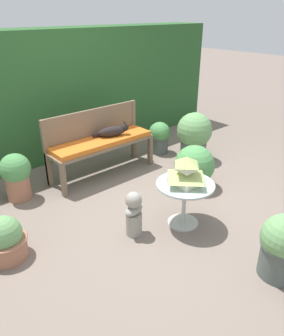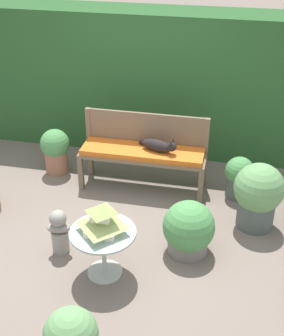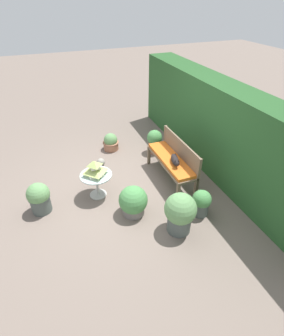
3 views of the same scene
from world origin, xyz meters
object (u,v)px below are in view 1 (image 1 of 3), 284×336
potted_plant_table_near (5,240)px  potted_plant_bench_left (159,137)px  garden_bench (102,144)px  patio_table (185,192)px  potted_plant_patio_mid (194,168)px  cat (114,131)px  potted_plant_path_edge (16,175)px  potted_plant_bench_right (283,246)px  garden_bust (134,213)px  potted_plant_table_far (194,135)px  pagoda_birdhouse (186,172)px

potted_plant_table_near → potted_plant_bench_left: potted_plant_bench_left is taller
garden_bench → patio_table: size_ratio=2.46×
garden_bench → potted_plant_patio_mid: potted_plant_patio_mid is taller
cat → potted_plant_path_edge: (-1.40, 0.15, -0.29)m
potted_plant_bench_right → potted_plant_table_near: bearing=133.8°
garden_bust → potted_plant_table_near: bearing=142.6°
cat → potted_plant_bench_right: cat is taller
patio_table → potted_plant_patio_mid: size_ratio=1.08×
potted_plant_table_near → potted_plant_table_far: size_ratio=0.59×
potted_plant_table_far → garden_bust: bearing=-155.9°
potted_plant_table_far → potted_plant_table_near: bearing=-173.5°
garden_bust → potted_plant_patio_mid: potted_plant_patio_mid is taller
potted_plant_patio_mid → pagoda_birdhouse: bearing=-146.2°
cat → pagoda_birdhouse: bearing=-82.4°
cat → potted_plant_bench_left: (0.97, 0.06, -0.35)m
potted_plant_table_far → potted_plant_bench_right: size_ratio=1.24×
garden_bench → garden_bust: bearing=-112.4°
cat → potted_plant_path_edge: 1.43m
garden_bust → potted_plant_path_edge: 1.65m
potted_plant_bench_left → potted_plant_table_far: 0.61m
cat → pagoda_birdhouse: size_ratio=1.30×
potted_plant_bench_left → potted_plant_bench_right: size_ratio=0.85×
potted_plant_table_far → potted_plant_path_edge: bearing=165.9°
potted_plant_patio_mid → potted_plant_bench_left: (0.46, 1.15, 0.00)m
cat → garden_bust: 1.61m
patio_table → potted_plant_table_near: (-1.69, 0.74, -0.20)m
garden_bench → potted_plant_bench_left: size_ratio=2.95×
garden_bench → potted_plant_table_near: bearing=-153.6°
pagoda_birdhouse → garden_bust: bearing=157.6°
garden_bench → potted_plant_table_far: 1.48m
cat → potted_plant_table_far: 1.30m
potted_plant_table_near → cat: bearing=23.6°
garden_bench → patio_table: (-0.04, -1.60, -0.07)m
potted_plant_table_far → potted_plant_bench_right: 2.58m
patio_table → pagoda_birdhouse: 0.24m
potted_plant_bench_left → patio_table: bearing=-126.3°
patio_table → potted_plant_patio_mid: 0.91m
potted_plant_table_near → potted_plant_patio_mid: bearing=-5.7°
potted_plant_bench_left → potted_plant_table_far: potted_plant_table_far is taller
potted_plant_path_edge → pagoda_birdhouse: bearing=-56.4°
potted_plant_table_near → potted_plant_path_edge: bearing=61.8°
garden_bench → potted_plant_path_edge: potted_plant_path_edge is taller
cat → garden_bench: bearing=-168.3°
pagoda_birdhouse → potted_plant_table_near: size_ratio=0.85×
potted_plant_patio_mid → potted_plant_path_edge: size_ratio=0.96×
cat → potted_plant_table_near: size_ratio=1.10×
potted_plant_patio_mid → potted_plant_bench_left: size_ratio=1.11×
potted_plant_path_edge → potted_plant_bench_right: bearing=-66.6°
cat → potted_plant_patio_mid: (0.51, -1.09, -0.35)m
cat → potted_plant_table_far: (1.18, -0.49, -0.21)m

